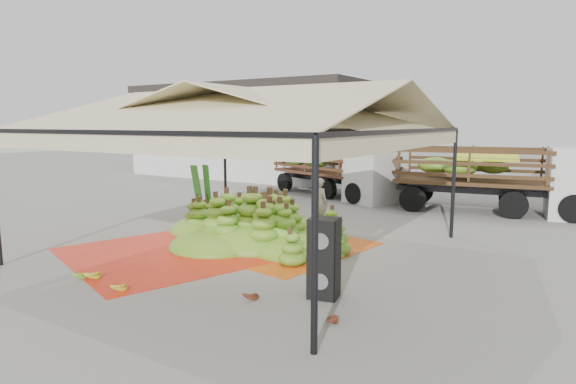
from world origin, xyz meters
The scene contains 17 objects.
ground centered at (0.00, 0.00, 0.00)m, with size 90.00×90.00×0.00m, color slate.
canopy_tent centered at (0.00, 0.00, 3.30)m, with size 8.10×8.10×4.00m.
building_white centered at (-10.00, 14.00, 2.71)m, with size 14.30×6.30×5.40m.
tarp_left centered at (-1.53, -1.39, 0.01)m, with size 4.52×4.31×0.01m, color red.
tarp_right centered at (0.46, 0.72, 0.01)m, with size 3.81×4.01×0.01m, color orange.
banana_heap centered at (-0.46, 0.78, 0.65)m, with size 6.07×4.99×1.30m, color #3F7D1A.
hand_yellow_a centered at (-0.40, -3.70, 0.11)m, with size 0.46×0.38×0.21m, color gold.
hand_yellow_b centered at (-1.46, -3.52, 0.11)m, with size 0.51×0.41×0.23m, color gold.
hand_red_a centered at (1.99, -2.75, 0.09)m, with size 0.42×0.34×0.19m, color #5E2615.
hand_red_b centered at (3.70, -3.00, 0.10)m, with size 0.43×0.35×0.20m, color #5D3015.
hand_green centered at (-1.68, -3.62, 0.10)m, with size 0.45×0.37×0.20m, color #387318.
hanging_bunches centered at (-0.49, 1.07, 2.62)m, with size 3.24×0.24×0.20m.
speaker_stack centered at (3.11, -1.98, 0.73)m, with size 0.62×0.56×1.47m.
banana_leaves centered at (-3.50, 1.87, 0.00)m, with size 0.96×1.36×3.70m, color #1D6C1D, non-canonical shape.
vendor centered at (0.28, 3.23, 0.76)m, with size 0.56×0.37×1.53m, color gray.
truck_left centered at (-1.97, 9.32, 1.32)m, with size 6.60×4.22×2.14m.
truck_right centered at (4.69, 8.83, 1.46)m, with size 7.15×3.29×2.37m.
Camera 1 is at (6.97, -9.52, 3.16)m, focal length 30.00 mm.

